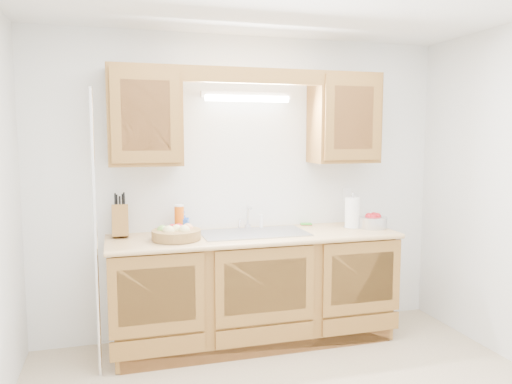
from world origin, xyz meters
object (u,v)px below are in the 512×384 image
object	(u,v)px
knife_block	(120,221)
apple_bowl	(372,221)
fruit_basket	(176,233)
paper_towel	(352,213)

from	to	relation	value
knife_block	apple_bowl	size ratio (longest dim) A/B	1.08
fruit_basket	knife_block	xyz separation A→B (m)	(-0.40, 0.24, 0.08)
fruit_basket	apple_bowl	size ratio (longest dim) A/B	1.36
fruit_basket	paper_towel	size ratio (longest dim) A/B	1.45
knife_block	paper_towel	distance (m)	1.90
fruit_basket	knife_block	bearing A→B (deg)	149.51
paper_towel	apple_bowl	size ratio (longest dim) A/B	0.94
fruit_basket	knife_block	distance (m)	0.47
paper_towel	fruit_basket	bearing A→B (deg)	-176.94
fruit_basket	paper_towel	bearing A→B (deg)	3.06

